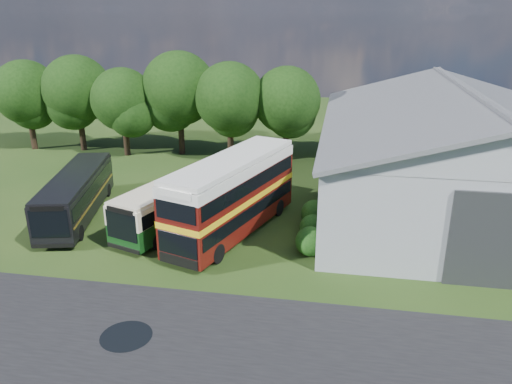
% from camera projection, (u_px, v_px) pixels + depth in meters
% --- Properties ---
extents(ground, '(120.00, 120.00, 0.00)m').
position_uv_depth(ground, '(182.00, 301.00, 23.62)').
color(ground, '#1A3410').
rests_on(ground, ground).
extents(asphalt_road, '(60.00, 8.00, 0.02)m').
position_uv_depth(asphalt_road, '(230.00, 348.00, 20.36)').
color(asphalt_road, black).
rests_on(asphalt_road, ground).
extents(puddle, '(2.20, 2.20, 0.01)m').
position_uv_depth(puddle, '(126.00, 337.00, 21.09)').
color(puddle, black).
rests_on(puddle, ground).
extents(storage_shed, '(18.80, 24.80, 8.15)m').
position_uv_depth(storage_shed, '(459.00, 145.00, 34.52)').
color(storage_shed, gray).
rests_on(storage_shed, ground).
extents(tree_far_left, '(6.12, 6.12, 8.64)m').
position_uv_depth(tree_far_left, '(26.00, 92.00, 47.64)').
color(tree_far_left, black).
rests_on(tree_far_left, ground).
extents(tree_left_a, '(6.46, 6.46, 9.12)m').
position_uv_depth(tree_left_a, '(77.00, 90.00, 47.18)').
color(tree_left_a, black).
rests_on(tree_left_a, ground).
extents(tree_left_b, '(5.78, 5.78, 8.16)m').
position_uv_depth(tree_left_b, '(123.00, 100.00, 45.66)').
color(tree_left_b, black).
rests_on(tree_left_b, ground).
extents(tree_mid, '(6.80, 6.80, 9.60)m').
position_uv_depth(tree_mid, '(179.00, 89.00, 45.73)').
color(tree_mid, black).
rests_on(tree_mid, ground).
extents(tree_right_a, '(6.26, 6.26, 8.83)m').
position_uv_depth(tree_right_a, '(230.00, 97.00, 44.16)').
color(tree_right_a, black).
rests_on(tree_right_a, ground).
extents(tree_right_b, '(5.98, 5.98, 8.45)m').
position_uv_depth(tree_right_b, '(287.00, 100.00, 44.17)').
color(tree_right_b, black).
rests_on(tree_right_b, ground).
extents(shrub_front, '(1.70, 1.70, 1.70)m').
position_uv_depth(shrub_front, '(310.00, 254.00, 28.26)').
color(shrub_front, '#194714').
rests_on(shrub_front, ground).
extents(shrub_mid, '(1.60, 1.60, 1.60)m').
position_uv_depth(shrub_mid, '(312.00, 239.00, 30.11)').
color(shrub_mid, '#194714').
rests_on(shrub_mid, ground).
extents(shrub_back, '(1.80, 1.80, 1.80)m').
position_uv_depth(shrub_back, '(314.00, 225.00, 31.95)').
color(shrub_back, '#194714').
rests_on(shrub_back, ground).
extents(bus_green_single, '(5.77, 10.97, 2.96)m').
position_uv_depth(bus_green_single, '(180.00, 199.00, 31.92)').
color(bus_green_single, black).
rests_on(bus_green_single, ground).
extents(bus_maroon_double, '(6.24, 11.53, 4.82)m').
position_uv_depth(bus_maroon_double, '(233.00, 196.00, 30.12)').
color(bus_maroon_double, black).
rests_on(bus_maroon_double, ground).
extents(bus_dark_single, '(4.86, 10.97, 2.95)m').
position_uv_depth(bus_dark_single, '(76.00, 194.00, 32.81)').
color(bus_dark_single, black).
rests_on(bus_dark_single, ground).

